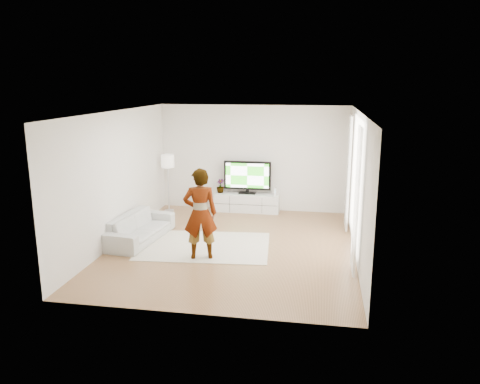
% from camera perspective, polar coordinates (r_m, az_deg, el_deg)
% --- Properties ---
extents(floor, '(6.00, 6.00, 0.00)m').
position_cam_1_polar(floor, '(9.93, -0.89, -6.63)').
color(floor, '#A27549').
rests_on(floor, ground).
extents(ceiling, '(6.00, 6.00, 0.00)m').
position_cam_1_polar(ceiling, '(9.35, -0.95, 9.71)').
color(ceiling, white).
rests_on(ceiling, wall_back).
extents(wall_left, '(0.02, 6.00, 2.80)m').
position_cam_1_polar(wall_left, '(10.30, -14.73, 1.74)').
color(wall_left, silver).
rests_on(wall_left, floor).
extents(wall_right, '(0.02, 6.00, 2.80)m').
position_cam_1_polar(wall_right, '(9.42, 14.20, 0.72)').
color(wall_right, silver).
rests_on(wall_right, floor).
extents(wall_back, '(5.00, 0.02, 2.80)m').
position_cam_1_polar(wall_back, '(12.46, 1.64, 4.13)').
color(wall_back, silver).
rests_on(wall_back, floor).
extents(wall_front, '(5.00, 0.02, 2.80)m').
position_cam_1_polar(wall_front, '(6.71, -5.67, -3.97)').
color(wall_front, silver).
rests_on(wall_front, floor).
extents(window, '(0.01, 2.60, 2.50)m').
position_cam_1_polar(window, '(9.70, 13.98, 1.39)').
color(window, white).
rests_on(window, wall_right).
extents(curtain_near, '(0.04, 0.70, 2.60)m').
position_cam_1_polar(curtain_near, '(8.45, 13.99, -1.04)').
color(curtain_near, white).
rests_on(curtain_near, floor).
extents(curtain_far, '(0.04, 0.70, 2.60)m').
position_cam_1_polar(curtain_far, '(10.98, 13.08, 2.28)').
color(curtain_far, white).
rests_on(curtain_far, floor).
extents(media_console, '(1.71, 0.49, 0.48)m').
position_cam_1_polar(media_console, '(12.48, 0.87, -1.29)').
color(media_console, silver).
rests_on(media_console, floor).
extents(television, '(1.25, 0.25, 0.87)m').
position_cam_1_polar(television, '(12.35, 0.90, 1.95)').
color(television, black).
rests_on(television, media_console).
extents(game_console, '(0.06, 0.15, 0.19)m').
position_cam_1_polar(game_console, '(12.31, 4.33, 0.09)').
color(game_console, white).
rests_on(game_console, media_console).
extents(potted_plant, '(0.25, 0.25, 0.37)m').
position_cam_1_polar(potted_plant, '(12.51, -2.42, 0.74)').
color(potted_plant, '#3F7238').
rests_on(potted_plant, media_console).
extents(rug, '(2.82, 2.14, 0.01)m').
position_cam_1_polar(rug, '(9.96, -4.29, -6.57)').
color(rug, beige).
rests_on(rug, floor).
extents(player, '(0.74, 0.59, 1.79)m').
position_cam_1_polar(player, '(9.04, -4.87, -2.66)').
color(player, '#334772').
rests_on(player, rug).
extents(sofa, '(0.99, 2.07, 0.58)m').
position_cam_1_polar(sofa, '(10.44, -12.11, -4.24)').
color(sofa, '#AFAFAB').
rests_on(sofa, floor).
extents(floor_lamp, '(0.34, 0.34, 1.52)m').
position_cam_1_polar(floor_lamp, '(12.45, -8.82, 3.44)').
color(floor_lamp, silver).
rests_on(floor_lamp, floor).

